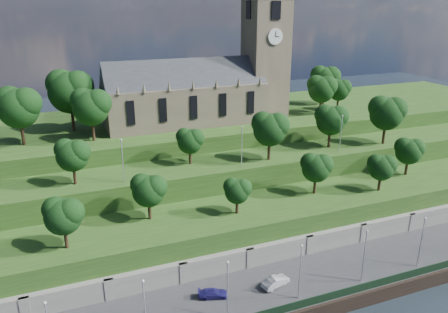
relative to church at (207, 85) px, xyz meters
name	(u,v)px	position (x,y,z in m)	size (l,w,h in m)	color
promenade	(297,285)	(-0.79, -39.98, -21.52)	(160.00, 12.00, 2.00)	#2D2D30
quay_wall	(322,312)	(-0.79, -46.03, -21.42)	(160.00, 0.50, 2.20)	black
fence	(320,299)	(-0.79, -45.38, -19.92)	(160.00, 0.10, 1.20)	black
retaining_wall	(278,255)	(-0.79, -34.01, -20.02)	(160.00, 2.10, 5.00)	slate
embankment_lower	(261,228)	(-0.79, -27.98, -18.52)	(160.00, 12.00, 8.00)	#234416
embankment_upper	(234,191)	(-0.79, -16.98, -16.52)	(160.00, 10.00, 12.00)	#234416
hilltop	(198,149)	(-0.79, 4.02, -15.02)	(160.00, 32.00, 15.00)	#234416
church	(207,85)	(0.00, 0.00, 0.00)	(38.60, 12.35, 27.60)	brown
trees_lower	(270,176)	(0.76, -27.80, -9.83)	(65.68, 8.79, 7.17)	black
trees_upper	(294,124)	(10.19, -18.14, -4.76)	(64.44, 8.34, 9.56)	black
trees_hilltop	(165,92)	(-9.06, -1.14, -0.68)	(73.77, 16.31, 11.79)	black
lamp_posts_promenade	(300,268)	(-2.79, -43.48, -15.92)	(60.36, 0.36, 7.98)	#B2B2B7
lamp_posts_upper	(242,143)	(-0.79, -19.98, -6.40)	(40.36, 0.36, 7.06)	#B2B2B7
car_middle	(276,281)	(-4.38, -40.11, -19.83)	(1.47, 4.21, 1.39)	#9B9B9F
car_right	(213,293)	(-13.13, -39.26, -19.94)	(1.62, 3.98, 1.16)	navy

